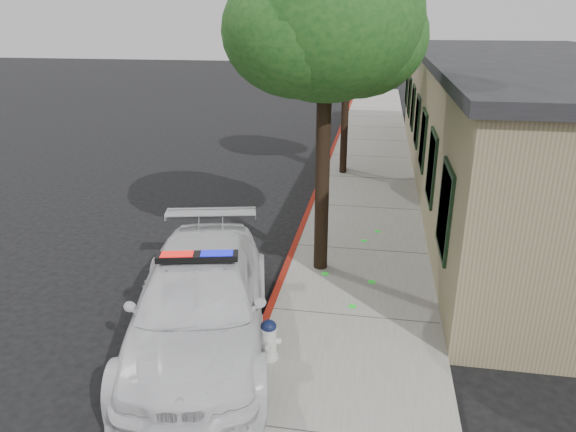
# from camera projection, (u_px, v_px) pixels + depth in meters

# --- Properties ---
(ground) EXTENTS (120.00, 120.00, 0.00)m
(ground) POSITION_uv_depth(u_px,v_px,m) (267.00, 315.00, 9.96)
(ground) COLOR black
(ground) RESTS_ON ground
(sidewalk) EXTENTS (3.20, 60.00, 0.15)m
(sidewalk) POSITION_uv_depth(u_px,v_px,m) (359.00, 252.00, 12.45)
(sidewalk) COLOR gray
(sidewalk) RESTS_ON ground
(red_curb) EXTENTS (0.14, 60.00, 0.16)m
(red_curb) POSITION_uv_depth(u_px,v_px,m) (295.00, 247.00, 12.69)
(red_curb) COLOR maroon
(red_curb) RESTS_ON ground
(clapboard_building) EXTENTS (7.30, 20.89, 4.24)m
(clapboard_building) POSITION_uv_depth(u_px,v_px,m) (535.00, 125.00, 16.45)
(clapboard_building) COLOR #90835E
(clapboard_building) RESTS_ON ground
(police_car) EXTENTS (3.36, 5.81, 1.70)m
(police_car) POSITION_uv_depth(u_px,v_px,m) (200.00, 303.00, 8.83)
(police_car) COLOR silver
(police_car) RESTS_ON ground
(fire_hydrant) EXTENTS (0.40, 0.35, 0.70)m
(fire_hydrant) POSITION_uv_depth(u_px,v_px,m) (269.00, 339.00, 8.33)
(fire_hydrant) COLOR silver
(fire_hydrant) RESTS_ON sidewalk
(street_tree_near) EXTENTS (3.80, 3.63, 6.65)m
(street_tree_near) POSITION_uv_depth(u_px,v_px,m) (327.00, 26.00, 9.78)
(street_tree_near) COLOR black
(street_tree_near) RESTS_ON sidewalk
(street_tree_mid) EXTENTS (2.96, 3.06, 5.65)m
(street_tree_mid) POSITION_uv_depth(u_px,v_px,m) (348.00, 46.00, 17.11)
(street_tree_mid) COLOR black
(street_tree_mid) RESTS_ON sidewalk
(street_tree_far) EXTENTS (2.84, 2.68, 5.07)m
(street_tree_far) POSITION_uv_depth(u_px,v_px,m) (348.00, 59.00, 17.59)
(street_tree_far) COLOR black
(street_tree_far) RESTS_ON sidewalk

